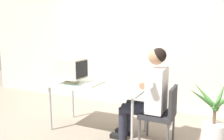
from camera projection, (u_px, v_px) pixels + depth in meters
The scene contains 8 objects.
ground_plane at pixel (98, 130), 3.61m from camera, with size 12.00×12.00×0.00m, color gray.
wall_back at pixel (146, 32), 4.48m from camera, with size 8.00×0.10×3.00m, color beige.
desk at pixel (98, 89), 3.50m from camera, with size 1.45×0.71×0.72m.
crt_monitor at pixel (71, 69), 3.61m from camera, with size 0.41×0.36×0.39m.
keyboard at pixel (94, 83), 3.54m from camera, with size 0.18×0.44×0.03m.
office_chair at pixel (162, 112), 3.08m from camera, with size 0.43×0.43×0.81m.
person_seated at pixel (149, 92), 3.12m from camera, with size 0.74×0.59×1.31m.
potted_plant at pixel (214, 121), 3.13m from camera, with size 0.72×0.75×0.85m.
Camera 1 is at (1.64, -2.98, 1.53)m, focal length 37.28 mm.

